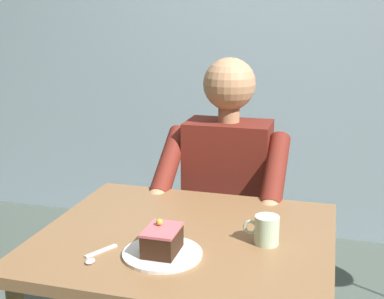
{
  "coord_description": "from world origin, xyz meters",
  "views": [
    {
      "loc": [
        -0.42,
        1.42,
        1.43
      ],
      "look_at": [
        0.01,
        -0.1,
        1.01
      ],
      "focal_mm": 47.52,
      "sensor_mm": 36.0,
      "label": 1
    }
  ],
  "objects_px": {
    "seated_person": "(224,201)",
    "dessert_spoon": "(95,256)",
    "coffee_cup": "(266,229)",
    "chair": "(231,224)",
    "dining_table": "(186,263)",
    "cake_slice": "(162,240)"
  },
  "relations": [
    {
      "from": "seated_person",
      "to": "dining_table",
      "type": "bearing_deg",
      "value": 90.0
    },
    {
      "from": "chair",
      "to": "seated_person",
      "type": "relative_size",
      "value": 0.71
    },
    {
      "from": "chair",
      "to": "dining_table",
      "type": "bearing_deg",
      "value": 90.0
    },
    {
      "from": "dining_table",
      "to": "seated_person",
      "type": "height_order",
      "value": "seated_person"
    },
    {
      "from": "seated_person",
      "to": "chair",
      "type": "bearing_deg",
      "value": -90.0
    },
    {
      "from": "cake_slice",
      "to": "dessert_spoon",
      "type": "relative_size",
      "value": 0.89
    },
    {
      "from": "dining_table",
      "to": "dessert_spoon",
      "type": "bearing_deg",
      "value": 48.13
    },
    {
      "from": "coffee_cup",
      "to": "chair",
      "type": "bearing_deg",
      "value": -71.23
    },
    {
      "from": "seated_person",
      "to": "dessert_spoon",
      "type": "bearing_deg",
      "value": 75.89
    },
    {
      "from": "cake_slice",
      "to": "dessert_spoon",
      "type": "height_order",
      "value": "cake_slice"
    },
    {
      "from": "dining_table",
      "to": "dessert_spoon",
      "type": "height_order",
      "value": "dessert_spoon"
    },
    {
      "from": "coffee_cup",
      "to": "dessert_spoon",
      "type": "distance_m",
      "value": 0.51
    },
    {
      "from": "chair",
      "to": "coffee_cup",
      "type": "relative_size",
      "value": 8.13
    },
    {
      "from": "dessert_spoon",
      "to": "seated_person",
      "type": "bearing_deg",
      "value": -104.11
    },
    {
      "from": "seated_person",
      "to": "coffee_cup",
      "type": "xyz_separation_m",
      "value": [
        -0.25,
        0.57,
        0.15
      ]
    },
    {
      "from": "seated_person",
      "to": "dessert_spoon",
      "type": "distance_m",
      "value": 0.83
    },
    {
      "from": "chair",
      "to": "dessert_spoon",
      "type": "relative_size",
      "value": 6.39
    },
    {
      "from": "coffee_cup",
      "to": "dessert_spoon",
      "type": "height_order",
      "value": "coffee_cup"
    },
    {
      "from": "dining_table",
      "to": "coffee_cup",
      "type": "distance_m",
      "value": 0.29
    },
    {
      "from": "chair",
      "to": "seated_person",
      "type": "distance_m",
      "value": 0.24
    },
    {
      "from": "coffee_cup",
      "to": "dessert_spoon",
      "type": "xyz_separation_m",
      "value": [
        0.45,
        0.23,
        -0.04
      ]
    },
    {
      "from": "coffee_cup",
      "to": "dessert_spoon",
      "type": "relative_size",
      "value": 0.79
    }
  ]
}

